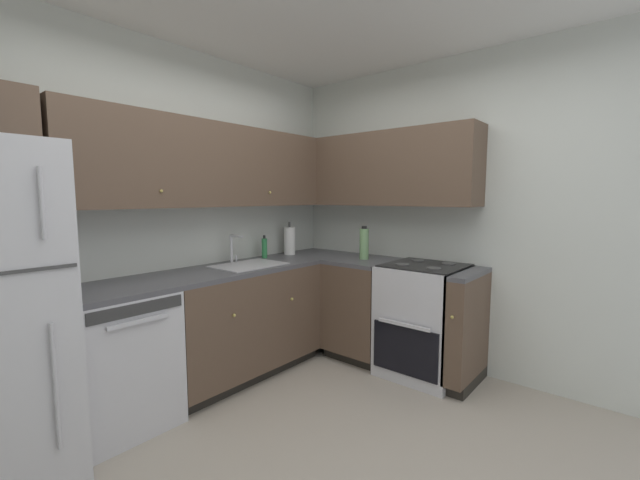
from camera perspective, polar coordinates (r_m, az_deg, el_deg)
ground_plane at (r=2.49m, az=1.47°, el=-30.28°), size 3.44×3.22×0.02m
wall_back at (r=3.28m, az=-21.42°, el=2.97°), size 3.54×0.05×2.62m
wall_right at (r=3.55m, az=19.41°, el=3.25°), size 0.05×3.32×2.62m
dishwasher at (r=2.94m, az=-27.00°, el=-15.05°), size 0.60×0.63×0.87m
lower_cabinets_back at (r=3.42m, az=-11.44°, el=-11.48°), size 1.35×0.62×0.87m
countertop_back at (r=3.30m, az=-11.61°, el=-4.03°), size 2.55×0.60×0.03m
lower_cabinets_right at (r=3.63m, az=9.04°, el=-10.36°), size 0.62×1.30×0.87m
countertop_right at (r=3.53m, az=9.14°, el=-3.34°), size 0.60×1.30×0.03m
oven_range at (r=3.47m, az=14.68°, el=-10.92°), size 0.68×0.62×1.06m
upper_cabinets_back at (r=3.28m, az=-15.70°, el=10.25°), size 2.23×0.34×0.64m
upper_cabinets_right at (r=3.69m, az=8.22°, el=9.93°), size 0.32×1.82×0.64m
sink at (r=3.34m, az=-10.13°, el=-4.29°), size 0.56×0.40×0.10m
faucet at (r=3.48m, az=-12.35°, el=-0.86°), size 0.07×0.16×0.24m
soap_bottle at (r=3.71m, az=-7.98°, el=-1.12°), size 0.05×0.05×0.21m
paper_towel_roll at (r=3.90m, az=-4.39°, el=-0.10°), size 0.11×0.11×0.33m
oil_bottle at (r=3.61m, az=6.35°, el=-0.51°), size 0.08×0.08×0.30m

